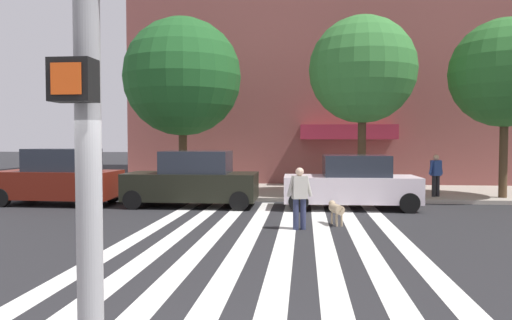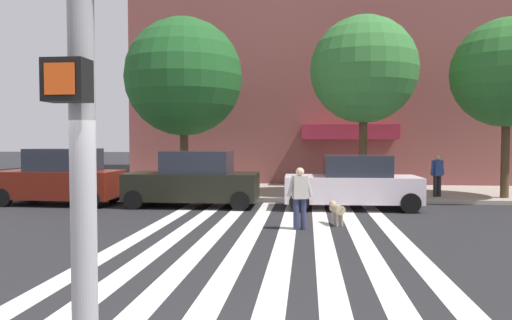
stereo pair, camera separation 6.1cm
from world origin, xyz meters
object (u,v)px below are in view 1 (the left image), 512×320
street_tree_middle (362,70)px  street_tree_further (505,73)px  dog_on_leash (336,209)px  parked_car_near_curb (60,178)px  pedestrian_dog_walker (300,195)px  street_tree_nearest (182,77)px  pedestrian_bystander (436,173)px  parked_car_third_in_line (352,183)px  parked_car_behind_first (193,180)px

street_tree_middle → street_tree_further: bearing=-4.2°
street_tree_middle → dog_on_leash: size_ratio=7.46×
parked_car_near_curb → pedestrian_dog_walker: (8.78, -4.02, -0.05)m
street_tree_nearest → street_tree_further: (12.74, -0.66, -0.11)m
dog_on_leash → pedestrian_bystander: 7.25m
parked_car_near_curb → street_tree_further: street_tree_further is taller
parked_car_near_curb → parked_car_third_in_line: bearing=0.0°
parked_car_near_curb → parked_car_behind_first: size_ratio=0.94×
dog_on_leash → street_tree_nearest: bearing=133.0°
street_tree_nearest → pedestrian_dog_walker: size_ratio=4.49×
dog_on_leash → pedestrian_bystander: bearing=54.1°
parked_car_behind_first → dog_on_leash: size_ratio=4.82×
parked_car_behind_first → pedestrian_dog_walker: bearing=-46.5°
street_tree_further → dog_on_leash: 9.94m
dog_on_leash → parked_car_near_curb: bearing=161.9°
street_tree_nearest → street_tree_middle: bearing=-2.1°
street_tree_middle → pedestrian_dog_walker: size_ratio=4.37×
dog_on_leash → parked_car_third_in_line: bearing=77.0°
street_tree_middle → parked_car_third_in_line: bearing=-102.8°
parked_car_behind_first → pedestrian_bystander: bearing=16.3°
parked_car_near_curb → parked_car_third_in_line: (10.53, 0.00, -0.10)m
street_tree_further → parked_car_behind_first: bearing=-167.4°
parked_car_near_curb → street_tree_further: size_ratio=0.64×
parked_car_behind_first → street_tree_further: (11.54, 2.59, 3.97)m
parked_car_third_in_line → street_tree_middle: bearing=77.2°
street_tree_nearest → dog_on_leash: size_ratio=7.66×
pedestrian_bystander → street_tree_nearest: bearing=176.6°
street_tree_nearest → street_tree_middle: 7.44m
street_tree_nearest → street_tree_further: street_tree_nearest is taller
parked_car_third_in_line → pedestrian_dog_walker: size_ratio=2.79×
dog_on_leash → street_tree_further: bearing=40.8°
dog_on_leash → pedestrian_bystander: pedestrian_bystander is taller
parked_car_near_curb → street_tree_middle: bearing=14.9°
street_tree_middle → pedestrian_dog_walker: street_tree_middle is taller
pedestrian_bystander → street_tree_further: bearing=-1.2°
parked_car_behind_first → street_tree_nearest: bearing=110.2°
street_tree_further → pedestrian_dog_walker: (-7.73, -6.61, -3.98)m
street_tree_further → dog_on_leash: bearing=-139.2°
parked_car_third_in_line → street_tree_middle: street_tree_middle is taller
parked_car_behind_first → pedestrian_dog_walker: (3.82, -4.02, -0.01)m
street_tree_middle → pedestrian_bystander: size_ratio=4.37×
pedestrian_dog_walker → pedestrian_bystander: bearing=51.8°
parked_car_behind_first → street_tree_nearest: (-1.20, 3.25, 4.08)m
parked_car_behind_first → parked_car_third_in_line: bearing=0.0°
pedestrian_dog_walker → pedestrian_bystander: pedestrian_bystander is taller
parked_car_behind_first → parked_car_third_in_line: 5.56m
parked_car_third_in_line → dog_on_leash: (-0.74, -3.20, -0.43)m
street_tree_middle → pedestrian_dog_walker: 8.53m
parked_car_behind_first → dog_on_leash: (4.82, -3.20, -0.49)m
parked_car_third_in_line → street_tree_nearest: bearing=154.3°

